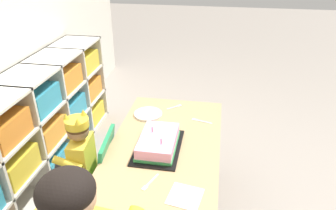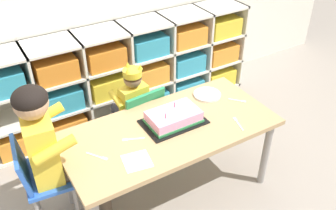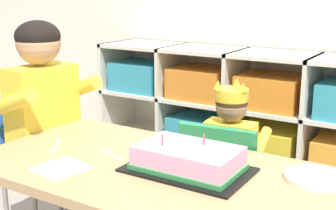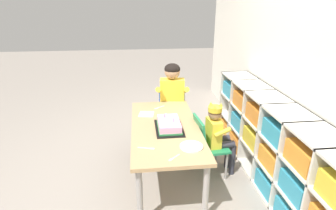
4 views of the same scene
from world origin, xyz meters
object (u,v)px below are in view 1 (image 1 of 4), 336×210
object	(u,v)px
classroom_chair_blue	(95,173)
birthday_cake_on_tray	(158,143)
fork_by_napkin	(149,183)
paper_plate_stack	(148,114)
fork_near_child_seat	(201,121)
child_with_crown	(76,157)
fork_near_cake_tray	(175,107)
activity_table	(162,162)

from	to	relation	value
classroom_chair_blue	birthday_cake_on_tray	world-z (taller)	birthday_cake_on_tray
birthday_cake_on_tray	fork_by_napkin	xyz separation A→B (m)	(-0.31, -0.02, -0.03)
paper_plate_stack	fork_near_child_seat	xyz separation A→B (m)	(-0.02, -0.38, -0.01)
child_with_crown	fork_by_napkin	xyz separation A→B (m)	(-0.25, -0.53, 0.09)
classroom_chair_blue	fork_by_napkin	world-z (taller)	classroom_chair_blue
child_with_crown	fork_near_cake_tray	size ratio (longest dim) A/B	7.85
birthday_cake_on_tray	fork_near_cake_tray	world-z (taller)	birthday_cake_on_tray
classroom_chair_blue	activity_table	bearing A→B (deg)	84.63
paper_plate_stack	fork_near_cake_tray	world-z (taller)	paper_plate_stack
activity_table	fork_by_napkin	world-z (taller)	fork_by_napkin
birthday_cake_on_tray	fork_near_child_seat	bearing A→B (deg)	-32.55
child_with_crown	fork_near_child_seat	xyz separation A→B (m)	(0.42, -0.74, 0.09)
activity_table	birthday_cake_on_tray	distance (m)	0.12
birthday_cake_on_tray	paper_plate_stack	size ratio (longest dim) A/B	2.04
birthday_cake_on_tray	paper_plate_stack	bearing A→B (deg)	21.34
activity_table	paper_plate_stack	xyz separation A→B (m)	(0.43, 0.18, 0.07)
activity_table	paper_plate_stack	bearing A→B (deg)	22.89
paper_plate_stack	fork_near_child_seat	distance (m)	0.38
classroom_chair_blue	birthday_cake_on_tray	size ratio (longest dim) A/B	1.62
activity_table	classroom_chair_blue	xyz separation A→B (m)	(-0.00, 0.43, -0.14)
paper_plate_stack	activity_table	bearing A→B (deg)	-157.11
classroom_chair_blue	birthday_cake_on_tray	xyz separation A→B (m)	(0.05, -0.40, 0.25)
child_with_crown	fork_near_child_seat	size ratio (longest dim) A/B	5.64
activity_table	paper_plate_stack	size ratio (longest dim) A/B	7.03
classroom_chair_blue	fork_by_napkin	bearing A→B (deg)	52.38
paper_plate_stack	classroom_chair_blue	bearing A→B (deg)	149.70
child_with_crown	fork_by_napkin	world-z (taller)	child_with_crown
paper_plate_stack	fork_near_child_seat	world-z (taller)	paper_plate_stack
birthday_cake_on_tray	fork_by_napkin	bearing A→B (deg)	-177.08
birthday_cake_on_tray	fork_near_cake_tray	bearing A→B (deg)	-2.60
activity_table	birthday_cake_on_tray	size ratio (longest dim) A/B	3.44
activity_table	fork_by_napkin	xyz separation A→B (m)	(-0.26, 0.02, 0.07)
classroom_chair_blue	paper_plate_stack	bearing A→B (deg)	144.06
paper_plate_stack	fork_by_napkin	xyz separation A→B (m)	(-0.69, -0.16, -0.01)
classroom_chair_blue	paper_plate_stack	size ratio (longest dim) A/B	3.30
activity_table	birthday_cake_on_tray	world-z (taller)	birthday_cake_on_tray
birthday_cake_on_tray	paper_plate_stack	xyz separation A→B (m)	(0.38, 0.15, -0.03)
child_with_crown	fork_near_child_seat	distance (m)	0.85
fork_near_cake_tray	fork_by_napkin	xyz separation A→B (m)	(-0.84, 0.01, 0.00)
child_with_crown	birthday_cake_on_tray	bearing A→B (deg)	91.26
activity_table	fork_by_napkin	distance (m)	0.27
classroom_chair_blue	fork_by_napkin	distance (m)	0.54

